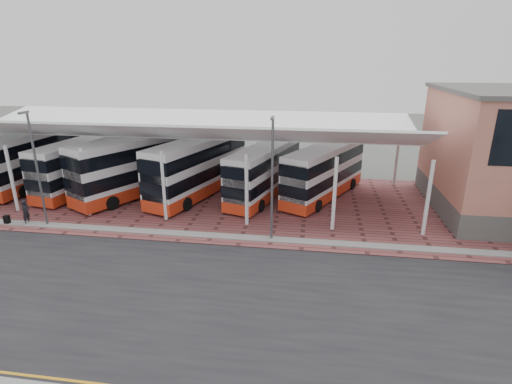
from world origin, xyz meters
The scene contains 15 objects.
ground centered at (0.00, 0.00, 0.00)m, with size 140.00×140.00×0.00m, color #4F514B.
road centered at (0.00, -1.00, 0.01)m, with size 120.00×14.00×0.02m, color black.
forecourt centered at (2.00, 13.00, 0.03)m, with size 72.00×16.00×0.06m, color brown.
north_kerb centered at (0.00, 6.20, 0.07)m, with size 120.00×0.80×0.14m, color gray.
canopy centered at (-6.00, 13.94, 5.80)m, with size 37.00×11.63×7.07m.
lamp_west centered at (-14.00, 6.27, 4.36)m, with size 0.16×0.90×8.07m.
lamp_east centered at (2.00, 6.27, 4.36)m, with size 0.16×0.90×8.07m.
bus_0 centered at (-20.69, 15.26, 2.53)m, with size 3.70×12.26×4.98m.
bus_1 centered at (-15.52, 14.28, 2.28)m, with size 4.16×11.12×4.48m.
bus_2 centered at (-10.21, 13.80, 2.52)m, with size 8.19×11.88×4.96m.
bus_3 centered at (-5.14, 14.35, 2.46)m, with size 6.20×11.96×4.82m.
bus_4 centered at (0.48, 14.60, 2.21)m, with size 5.32×10.74×4.32m.
bus_5 centered at (5.45, 15.17, 2.23)m, with size 6.97×10.54×4.36m.
pedestrian centered at (-15.49, 6.27, 0.95)m, with size 0.65×0.43×1.78m, color black.
suitcase centered at (-16.88, 6.00, 0.38)m, with size 0.38×0.27×0.65m, color black.
Camera 1 is at (4.45, -17.30, 11.46)m, focal length 28.00 mm.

